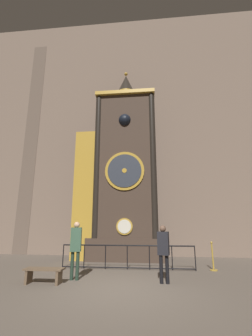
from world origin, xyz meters
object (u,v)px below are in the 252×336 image
Objects in this scene: clock_tower at (119,173)px; visitor_near at (76,244)px; stanchion_post at (213,261)px; visitor_far at (163,248)px; visitor_bench at (44,273)px.

clock_tower is 5.25m from visitor_near.
clock_tower is at bearing 151.98° from stanchion_post.
visitor_far is 3.70m from visitor_bench.
visitor_near is 5.25m from stanchion_post.
visitor_far is (1.94, -4.16, -3.32)m from clock_tower.
visitor_far reaches higher than visitor_bench.
visitor_near is 1.21m from visitor_bench.
clock_tower is 6.19× the size of visitor_far.
visitor_near is 1.07× the size of visitor_far.
clock_tower is at bearing 129.55° from visitor_far.
stanchion_post is at bearing 23.85° from visitor_bench.
visitor_far is at bearing 6.35° from visitor_bench.
visitor_far is 1.43× the size of visitor_bench.
visitor_bench is (-0.77, -0.54, -0.77)m from visitor_near.
clock_tower reaches higher than visitor_bench.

